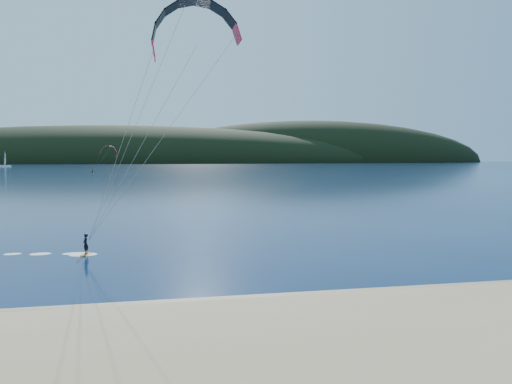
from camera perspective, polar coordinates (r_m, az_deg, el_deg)
ground at (r=18.91m, az=-6.68°, el=-17.67°), size 1800.00×1800.00×0.00m
wet_sand at (r=23.13m, az=-7.58°, el=-13.44°), size 220.00×2.50×0.10m
headland at (r=762.84m, az=-11.07°, el=3.47°), size 1200.00×310.00×140.00m
kitesurfer_near at (r=32.81m, az=-8.42°, el=15.44°), size 21.70×6.87×16.74m
kitesurfer_far at (r=218.98m, az=-17.27°, el=4.37°), size 12.12×7.95×12.90m
sailboat at (r=433.54m, az=-27.81°, el=2.80°), size 9.06×5.70×12.68m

